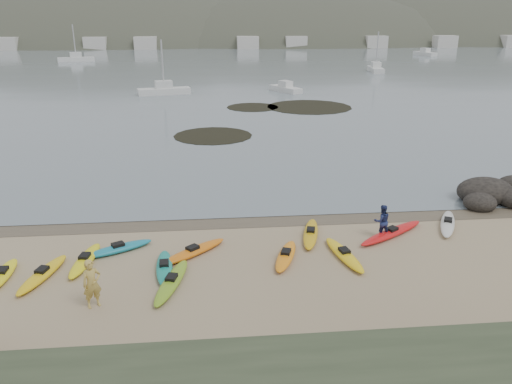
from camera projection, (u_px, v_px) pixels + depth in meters
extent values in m
plane|color=tan|center=(256.00, 218.00, 27.52)|extent=(600.00, 600.00, 0.00)
plane|color=brown|center=(257.00, 220.00, 27.23)|extent=(60.00, 60.00, 0.00)
plane|color=slate|center=(210.00, 33.00, 308.92)|extent=(1200.00, 1200.00, 0.00)
ellipsoid|color=silver|center=(448.00, 224.00, 26.29)|extent=(2.36, 3.71, 0.34)
ellipsoid|color=yellow|center=(43.00, 274.00, 21.16)|extent=(1.62, 3.66, 0.34)
ellipsoid|color=yellow|center=(344.00, 255.00, 22.89)|extent=(1.38, 3.79, 0.34)
ellipsoid|color=#168C7D|center=(164.00, 268.00, 21.71)|extent=(0.94, 3.35, 0.34)
ellipsoid|color=gold|center=(311.00, 234.00, 25.08)|extent=(1.62, 3.82, 0.34)
ellipsoid|color=orange|center=(286.00, 256.00, 22.77)|extent=(1.74, 3.30, 0.34)
ellipsoid|color=#FFF015|center=(3.00, 275.00, 21.12)|extent=(0.72, 2.92, 0.34)
ellipsoid|color=red|center=(392.00, 233.00, 25.19)|extent=(4.33, 3.21, 0.34)
ellipsoid|color=orange|center=(193.00, 252.00, 23.16)|extent=(3.37, 3.10, 0.34)
ellipsoid|color=#7DAB22|center=(172.00, 282.00, 20.55)|extent=(1.64, 3.93, 0.34)
ellipsoid|color=yellow|center=(85.00, 260.00, 22.37)|extent=(1.15, 3.51, 0.34)
ellipsoid|color=teal|center=(118.00, 249.00, 23.47)|extent=(3.25, 2.22, 0.34)
imported|color=tan|center=(92.00, 284.00, 18.83)|extent=(0.85, 0.76, 1.95)
imported|color=navy|center=(382.00, 221.00, 24.84)|extent=(0.87, 0.69, 1.72)
ellipsoid|color=black|center=(484.00, 196.00, 30.03)|extent=(3.38, 2.63, 1.69)
ellipsoid|color=black|center=(479.00, 206.00, 28.75)|extent=(1.88, 1.69, 1.13)
ellipsoid|color=black|center=(512.00, 192.00, 30.89)|extent=(2.07, 1.88, 1.50)
cylinder|color=black|center=(213.00, 136.00, 46.00)|extent=(7.24, 7.24, 0.04)
cylinder|color=black|center=(309.00, 107.00, 60.43)|extent=(10.26, 10.26, 0.04)
cylinder|color=black|center=(253.00, 107.00, 60.19)|extent=(6.25, 6.25, 0.04)
cube|color=silver|center=(164.00, 91.00, 69.84)|extent=(7.51, 3.62, 1.01)
cube|color=silver|center=(285.00, 89.00, 72.39)|extent=(4.32, 6.06, 0.84)
cube|color=silver|center=(376.00, 69.00, 97.48)|extent=(2.98, 7.57, 1.03)
cube|color=silver|center=(76.00, 59.00, 119.13)|extent=(8.65, 4.29, 1.17)
cube|color=silver|center=(425.00, 54.00, 137.54)|extent=(4.19, 7.90, 1.06)
ellipsoid|color=#384235|center=(108.00, 86.00, 212.46)|extent=(220.00, 120.00, 80.00)
ellipsoid|color=#384235|center=(295.00, 79.00, 213.98)|extent=(200.00, 110.00, 68.00)
ellipsoid|color=#384235|center=(472.00, 78.00, 231.52)|extent=(230.00, 130.00, 76.00)
cube|color=beige|center=(4.00, 44.00, 156.99)|extent=(7.00, 5.00, 4.00)
cube|color=beige|center=(82.00, 43.00, 159.12)|extent=(7.00, 5.00, 4.00)
cube|color=beige|center=(158.00, 43.00, 161.26)|extent=(7.00, 5.00, 4.00)
cube|color=beige|center=(233.00, 43.00, 163.39)|extent=(7.00, 5.00, 4.00)
cube|color=beige|center=(305.00, 42.00, 165.53)|extent=(7.00, 5.00, 4.00)
cube|color=beige|center=(375.00, 42.00, 167.66)|extent=(7.00, 5.00, 4.00)
cube|color=beige|center=(444.00, 42.00, 169.79)|extent=(7.00, 5.00, 4.00)
cube|color=beige|center=(510.00, 41.00, 171.93)|extent=(7.00, 5.00, 4.00)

